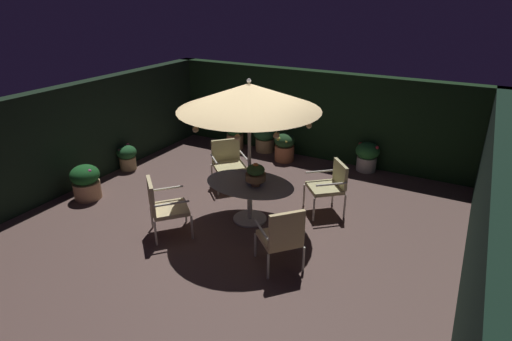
{
  "coord_description": "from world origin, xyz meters",
  "views": [
    {
      "loc": [
        3.36,
        -5.48,
        3.77
      ],
      "look_at": [
        0.15,
        0.35,
        0.87
      ],
      "focal_mm": 28.96,
      "sensor_mm": 36.0,
      "label": 1
    }
  ],
  "objects_px": {
    "patio_chair_southeast": "(282,235)",
    "patio_chair_east": "(163,204)",
    "patio_chair_northeast": "(228,160)",
    "potted_plant_right_far": "(265,136)",
    "patio_dining_table": "(250,191)",
    "potted_plant_back_left": "(86,181)",
    "patio_chair_north": "(330,183)",
    "potted_plant_back_right": "(367,155)",
    "patio_umbrella": "(249,97)",
    "potted_plant_back_center": "(127,156)",
    "potted_plant_right_near": "(235,135)",
    "potted_plant_front_corner": "(285,146)",
    "centerpiece_planter": "(256,173)"
  },
  "relations": [
    {
      "from": "patio_chair_north",
      "to": "potted_plant_back_left",
      "type": "bearing_deg",
      "value": -157.8
    },
    {
      "from": "potted_plant_back_left",
      "to": "potted_plant_right_far",
      "type": "relative_size",
      "value": 0.99
    },
    {
      "from": "patio_dining_table",
      "to": "patio_umbrella",
      "type": "height_order",
      "value": "patio_umbrella"
    },
    {
      "from": "patio_umbrella",
      "to": "patio_chair_east",
      "type": "distance_m",
      "value": 2.24
    },
    {
      "from": "potted_plant_back_right",
      "to": "potted_plant_right_far",
      "type": "bearing_deg",
      "value": 179.89
    },
    {
      "from": "patio_dining_table",
      "to": "patio_chair_east",
      "type": "bearing_deg",
      "value": -131.96
    },
    {
      "from": "patio_chair_southeast",
      "to": "patio_chair_east",
      "type": "bearing_deg",
      "value": -177.19
    },
    {
      "from": "patio_dining_table",
      "to": "patio_chair_southeast",
      "type": "relative_size",
      "value": 1.59
    },
    {
      "from": "potted_plant_back_center",
      "to": "potted_plant_front_corner",
      "type": "height_order",
      "value": "potted_plant_front_corner"
    },
    {
      "from": "potted_plant_right_near",
      "to": "potted_plant_right_far",
      "type": "xyz_separation_m",
      "value": [
        0.78,
        0.18,
        0.04
      ]
    },
    {
      "from": "patio_umbrella",
      "to": "patio_chair_southeast",
      "type": "relative_size",
      "value": 2.48
    },
    {
      "from": "patio_chair_north",
      "to": "potted_plant_front_corner",
      "type": "bearing_deg",
      "value": 133.48
    },
    {
      "from": "patio_dining_table",
      "to": "patio_umbrella",
      "type": "xyz_separation_m",
      "value": [
        -0.0,
        0.0,
        1.65
      ]
    },
    {
      "from": "patio_chair_north",
      "to": "potted_plant_right_near",
      "type": "height_order",
      "value": "patio_chair_north"
    },
    {
      "from": "patio_umbrella",
      "to": "potted_plant_right_far",
      "type": "distance_m",
      "value": 3.95
    },
    {
      "from": "patio_chair_northeast",
      "to": "potted_plant_right_far",
      "type": "relative_size",
      "value": 1.39
    },
    {
      "from": "patio_dining_table",
      "to": "potted_plant_back_left",
      "type": "relative_size",
      "value": 2.33
    },
    {
      "from": "patio_chair_northeast",
      "to": "patio_chair_east",
      "type": "xyz_separation_m",
      "value": [
        0.09,
        -2.13,
        -0.0
      ]
    },
    {
      "from": "patio_chair_east",
      "to": "potted_plant_back_center",
      "type": "distance_m",
      "value": 3.12
    },
    {
      "from": "potted_plant_back_left",
      "to": "patio_chair_southeast",
      "type": "bearing_deg",
      "value": -2.65
    },
    {
      "from": "patio_chair_north",
      "to": "potted_plant_back_right",
      "type": "height_order",
      "value": "patio_chair_north"
    },
    {
      "from": "patio_chair_north",
      "to": "potted_plant_back_left",
      "type": "xyz_separation_m",
      "value": [
        -4.35,
        -1.78,
        -0.21
      ]
    },
    {
      "from": "patio_chair_east",
      "to": "potted_plant_back_right",
      "type": "distance_m",
      "value": 4.87
    },
    {
      "from": "potted_plant_back_center",
      "to": "potted_plant_right_far",
      "type": "bearing_deg",
      "value": 49.51
    },
    {
      "from": "potted_plant_back_center",
      "to": "potted_plant_back_left",
      "type": "height_order",
      "value": "potted_plant_back_left"
    },
    {
      "from": "patio_chair_southeast",
      "to": "potted_plant_front_corner",
      "type": "xyz_separation_m",
      "value": [
        -1.77,
        3.87,
        -0.21
      ]
    },
    {
      "from": "potted_plant_back_center",
      "to": "potted_plant_back_right",
      "type": "height_order",
      "value": "potted_plant_back_right"
    },
    {
      "from": "patio_chair_southeast",
      "to": "potted_plant_back_center",
      "type": "relative_size",
      "value": 1.79
    },
    {
      "from": "patio_chair_east",
      "to": "potted_plant_back_left",
      "type": "height_order",
      "value": "patio_chair_east"
    },
    {
      "from": "patio_dining_table",
      "to": "potted_plant_right_near",
      "type": "distance_m",
      "value": 3.72
    },
    {
      "from": "patio_chair_east",
      "to": "centerpiece_planter",
      "type": "bearing_deg",
      "value": 43.38
    },
    {
      "from": "patio_dining_table",
      "to": "patio_chair_north",
      "type": "xyz_separation_m",
      "value": [
        1.13,
        0.97,
        -0.0
      ]
    },
    {
      "from": "centerpiece_planter",
      "to": "potted_plant_right_far",
      "type": "height_order",
      "value": "centerpiece_planter"
    },
    {
      "from": "patio_chair_east",
      "to": "potted_plant_right_far",
      "type": "height_order",
      "value": "patio_chair_east"
    },
    {
      "from": "centerpiece_planter",
      "to": "patio_chair_east",
      "type": "relative_size",
      "value": 0.41
    },
    {
      "from": "patio_chair_north",
      "to": "potted_plant_right_near",
      "type": "xyz_separation_m",
      "value": [
        -3.29,
        2.06,
        -0.22
      ]
    },
    {
      "from": "potted_plant_front_corner",
      "to": "patio_chair_north",
      "type": "bearing_deg",
      "value": -46.52
    },
    {
      "from": "potted_plant_right_near",
      "to": "potted_plant_right_far",
      "type": "relative_size",
      "value": 0.94
    },
    {
      "from": "patio_chair_northeast",
      "to": "potted_plant_front_corner",
      "type": "distance_m",
      "value": 1.91
    },
    {
      "from": "patio_umbrella",
      "to": "potted_plant_right_far",
      "type": "xyz_separation_m",
      "value": [
        -1.38,
        3.21,
        -1.85
      ]
    },
    {
      "from": "patio_umbrella",
      "to": "patio_chair_east",
      "type": "xyz_separation_m",
      "value": [
        -1.0,
        -1.11,
        -1.66
      ]
    },
    {
      "from": "patio_chair_north",
      "to": "patio_chair_southeast",
      "type": "xyz_separation_m",
      "value": [
        -0.02,
        -1.98,
        -0.01
      ]
    },
    {
      "from": "potted_plant_back_left",
      "to": "patio_umbrella",
      "type": "bearing_deg",
      "value": 14.12
    },
    {
      "from": "patio_dining_table",
      "to": "potted_plant_back_left",
      "type": "bearing_deg",
      "value": -165.88
    },
    {
      "from": "potted_plant_back_center",
      "to": "potted_plant_right_near",
      "type": "distance_m",
      "value": 2.78
    },
    {
      "from": "patio_chair_north",
      "to": "potted_plant_back_center",
      "type": "bearing_deg",
      "value": -176.0
    },
    {
      "from": "potted_plant_back_left",
      "to": "potted_plant_front_corner",
      "type": "relative_size",
      "value": 1.02
    },
    {
      "from": "patio_dining_table",
      "to": "patio_umbrella",
      "type": "bearing_deg",
      "value": 112.99
    },
    {
      "from": "potted_plant_back_center",
      "to": "potted_plant_front_corner",
      "type": "xyz_separation_m",
      "value": [
        2.91,
        2.22,
        0.04
      ]
    },
    {
      "from": "patio_dining_table",
      "to": "potted_plant_back_left",
      "type": "xyz_separation_m",
      "value": [
        -3.22,
        -0.81,
        -0.21
      ]
    }
  ]
}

